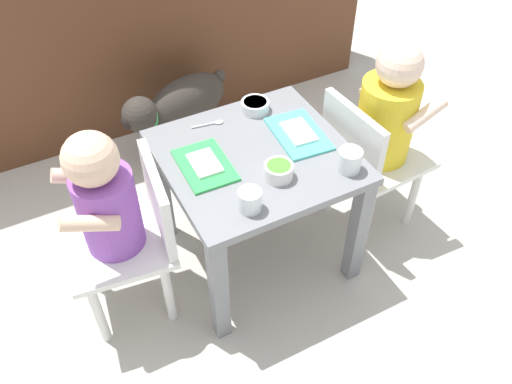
{
  "coord_description": "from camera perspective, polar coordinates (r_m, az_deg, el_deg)",
  "views": [
    {
      "loc": [
        -0.54,
        -1.03,
        1.42
      ],
      "look_at": [
        0.0,
        0.0,
        0.28
      ],
      "focal_mm": 37.78,
      "sensor_mm": 36.0,
      "label": 1
    }
  ],
  "objects": [
    {
      "name": "water_cup_left",
      "position": [
        1.35,
        -0.65,
        -0.99
      ],
      "size": [
        0.06,
        0.06,
        0.06
      ],
      "color": "white",
      "rests_on": "dining_table"
    },
    {
      "name": "kitchen_cabinet_back",
      "position": [
        2.28,
        -12.17,
        19.26
      ],
      "size": [
        1.87,
        0.33,
        0.96
      ],
      "primitive_type": "cube",
      "color": "#56331E",
      "rests_on": "ground"
    },
    {
      "name": "dog",
      "position": [
        2.12,
        -8.17,
        9.09
      ],
      "size": [
        0.47,
        0.26,
        0.32
      ],
      "color": "#332D28",
      "rests_on": "ground"
    },
    {
      "name": "veggie_bowl_far",
      "position": [
        1.67,
        -0.09,
        9.15
      ],
      "size": [
        0.09,
        0.09,
        0.03
      ],
      "color": "white",
      "rests_on": "dining_table"
    },
    {
      "name": "ground_plane",
      "position": [
        1.83,
        0.0,
        -6.31
      ],
      "size": [
        7.0,
        7.0,
        0.0
      ],
      "primitive_type": "plane",
      "color": "#B2ADA3"
    },
    {
      "name": "cereal_bowl_right_side",
      "position": [
        1.44,
        2.41,
        2.27
      ],
      "size": [
        0.08,
        0.08,
        0.04
      ],
      "color": "white",
      "rests_on": "dining_table"
    },
    {
      "name": "seated_child_left",
      "position": [
        1.44,
        -14.96,
        -1.61
      ],
      "size": [
        0.31,
        0.31,
        0.66
      ],
      "color": "silver",
      "rests_on": "ground"
    },
    {
      "name": "food_tray_left",
      "position": [
        1.48,
        -5.44,
        2.89
      ],
      "size": [
        0.14,
        0.2,
        0.02
      ],
      "color": "green",
      "rests_on": "dining_table"
    },
    {
      "name": "food_tray_right",
      "position": [
        1.59,
        4.53,
        6.22
      ],
      "size": [
        0.15,
        0.22,
        0.02
      ],
      "color": "#4CC6BC",
      "rests_on": "dining_table"
    },
    {
      "name": "seated_child_right",
      "position": [
        1.7,
        13.33,
        7.34
      ],
      "size": [
        0.3,
        0.3,
        0.68
      ],
      "color": "silver",
      "rests_on": "ground"
    },
    {
      "name": "spoon_by_left_tray",
      "position": [
        1.63,
        -4.78,
        7.22
      ],
      "size": [
        0.1,
        0.03,
        0.01
      ],
      "color": "silver",
      "rests_on": "dining_table"
    },
    {
      "name": "dining_table",
      "position": [
        1.58,
        0.0,
        1.77
      ],
      "size": [
        0.52,
        0.5,
        0.44
      ],
      "color": "slate",
      "rests_on": "ground"
    },
    {
      "name": "water_cup_right",
      "position": [
        1.48,
        9.87,
        3.21
      ],
      "size": [
        0.07,
        0.07,
        0.06
      ],
      "color": "white",
      "rests_on": "dining_table"
    }
  ]
}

